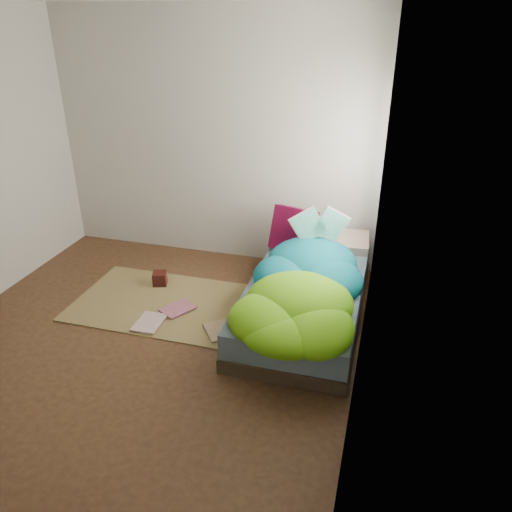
{
  "coord_description": "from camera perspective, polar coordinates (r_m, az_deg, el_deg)",
  "views": [
    {
      "loc": [
        1.84,
        -3.13,
        2.52
      ],
      "look_at": [
        0.75,
        0.75,
        0.53
      ],
      "focal_mm": 35.0,
      "sensor_mm": 36.0,
      "label": 1
    }
  ],
  "objects": [
    {
      "name": "floor_book_b",
      "position": [
        4.79,
        -9.69,
        -5.49
      ],
      "size": [
        0.34,
        0.37,
        0.03
      ],
      "primitive_type": "imported",
      "rotation": [
        0.0,
        0.0,
        -0.53
      ],
      "color": "#BD6D87",
      "rests_on": "rug"
    },
    {
      "name": "wooden_box",
      "position": [
        5.15,
        -10.93,
        -2.54
      ],
      "size": [
        0.17,
        0.17,
        0.13
      ],
      "primitive_type": "cube",
      "rotation": [
        0.0,
        0.0,
        0.31
      ],
      "color": "black",
      "rests_on": "rug"
    },
    {
      "name": "floor_book_c",
      "position": [
        4.36,
        -5.62,
        -8.8
      ],
      "size": [
        0.35,
        0.37,
        0.02
      ],
      "primitive_type": "imported",
      "rotation": [
        0.0,
        0.0,
        0.64
      ],
      "color": "tan",
      "rests_on": "rug"
    },
    {
      "name": "rug",
      "position": [
        4.88,
        -10.87,
        -5.23
      ],
      "size": [
        1.6,
        1.1,
        0.01
      ],
      "primitive_type": "cube",
      "color": "brown",
      "rests_on": "ground"
    },
    {
      "name": "duvet",
      "position": [
        4.2,
        5.3,
        -2.44
      ],
      "size": [
        0.96,
        1.84,
        0.34
      ],
      "primitive_type": null,
      "color": "#075470",
      "rests_on": "bed"
    },
    {
      "name": "bed",
      "position": [
        4.56,
        5.65,
        -4.92
      ],
      "size": [
        1.0,
        2.0,
        0.34
      ],
      "color": "#34271C",
      "rests_on": "ground"
    },
    {
      "name": "floor_book_a",
      "position": [
        4.62,
        -13.4,
        -7.24
      ],
      "size": [
        0.24,
        0.32,
        0.02
      ],
      "primitive_type": "imported",
      "rotation": [
        0.0,
        0.0,
        0.02
      ],
      "color": "beige",
      "rests_on": "rug"
    },
    {
      "name": "pillow_floral",
      "position": [
        5.14,
        9.69,
        1.55
      ],
      "size": [
        0.57,
        0.38,
        0.12
      ],
      "primitive_type": "cube",
      "rotation": [
        0.0,
        0.0,
        0.08
      ],
      "color": "#EFE8CE",
      "rests_on": "bed"
    },
    {
      "name": "room_walls",
      "position": [
        3.74,
        -14.34,
        11.64
      ],
      "size": [
        3.54,
        3.54,
        2.62
      ],
      "color": "beige",
      "rests_on": "ground"
    },
    {
      "name": "pillow_magenta",
      "position": [
        4.97,
        4.32,
        2.98
      ],
      "size": [
        0.46,
        0.25,
        0.44
      ],
      "primitive_type": "cube",
      "rotation": [
        0.0,
        0.0,
        -0.28
      ],
      "color": "#4C052A",
      "rests_on": "bed"
    },
    {
      "name": "ground",
      "position": [
        4.42,
        -12.19,
        -9.15
      ],
      "size": [
        3.5,
        3.5,
        0.0
      ],
      "primitive_type": "cube",
      "color": "#3E2518",
      "rests_on": "ground"
    },
    {
      "name": "open_book",
      "position": [
        4.66,
        7.35,
        4.64
      ],
      "size": [
        0.46,
        0.24,
        0.27
      ],
      "primitive_type": null,
      "rotation": [
        0.0,
        0.0,
        0.33
      ],
      "color": "green",
      "rests_on": "duvet"
    }
  ]
}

